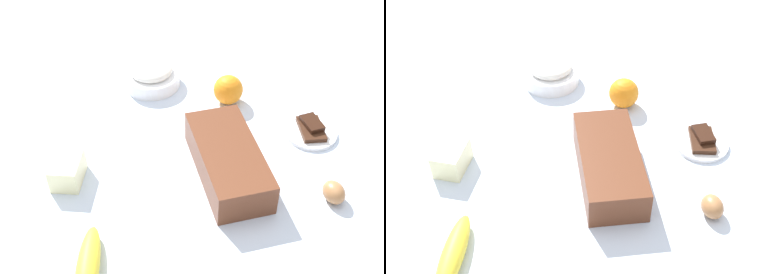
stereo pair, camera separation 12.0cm
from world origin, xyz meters
TOP-DOWN VIEW (x-y plane):
  - ground_plane at (0.00, 0.00)m, footprint 2.40×2.40m
  - loaf_pan at (-0.10, -0.06)m, footprint 0.28×0.13m
  - flour_bowl at (0.28, 0.04)m, footprint 0.16×0.16m
  - banana at (-0.28, 0.28)m, footprint 0.20×0.09m
  - orange_fruit at (0.16, -0.14)m, footprint 0.08×0.08m
  - butter_block at (-0.02, 0.29)m, footprint 0.11×0.09m
  - egg_near_butter at (-0.23, -0.26)m, footprint 0.06×0.05m
  - chocolate_plate at (-0.02, -0.30)m, footprint 0.13×0.13m

SIDE VIEW (x-z plane):
  - ground_plane at x=0.00m, z-range -0.02..0.00m
  - chocolate_plate at x=-0.02m, z-range -0.01..0.03m
  - banana at x=-0.28m, z-range 0.00..0.04m
  - egg_near_butter at x=-0.23m, z-range 0.00..0.05m
  - butter_block at x=-0.02m, z-range 0.00..0.06m
  - flour_bowl at x=0.28m, z-range 0.00..0.07m
  - orange_fruit at x=0.16m, z-range 0.00..0.08m
  - loaf_pan at x=-0.10m, z-range 0.00..0.08m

